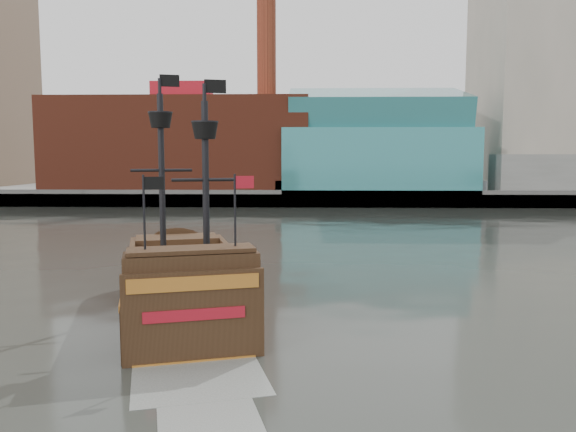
{
  "coord_description": "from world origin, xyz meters",
  "views": [
    {
      "loc": [
        -1.57,
        -22.26,
        7.61
      ],
      "look_at": [
        -2.57,
        11.91,
        4.0
      ],
      "focal_mm": 35.0,
      "sensor_mm": 36.0,
      "label": 1
    }
  ],
  "objects": [
    {
      "name": "ground",
      "position": [
        0.0,
        0.0,
        0.0
      ],
      "size": [
        400.0,
        400.0,
        0.0
      ],
      "primitive_type": "plane",
      "color": "#252823",
      "rests_on": "ground"
    },
    {
      "name": "promenade_far",
      "position": [
        0.0,
        92.0,
        1.0
      ],
      "size": [
        220.0,
        60.0,
        2.0
      ],
      "primitive_type": "cube",
      "color": "slate",
      "rests_on": "ground"
    },
    {
      "name": "seawall",
      "position": [
        0.0,
        62.5,
        1.3
      ],
      "size": [
        220.0,
        1.0,
        2.6
      ],
      "primitive_type": "cube",
      "color": "#4C4C49",
      "rests_on": "ground"
    },
    {
      "name": "skyline",
      "position": [
        5.21,
        84.56,
        24.55
      ],
      "size": [
        149.0,
        45.0,
        62.0
      ],
      "color": "brown",
      "rests_on": "promenade_far"
    },
    {
      "name": "pirate_ship",
      "position": [
        -7.34,
        3.95,
        1.13
      ],
      "size": [
        9.3,
        17.4,
        12.49
      ],
      "rotation": [
        0.0,
        0.0,
        0.28
      ],
      "color": "black",
      "rests_on": "ground"
    }
  ]
}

